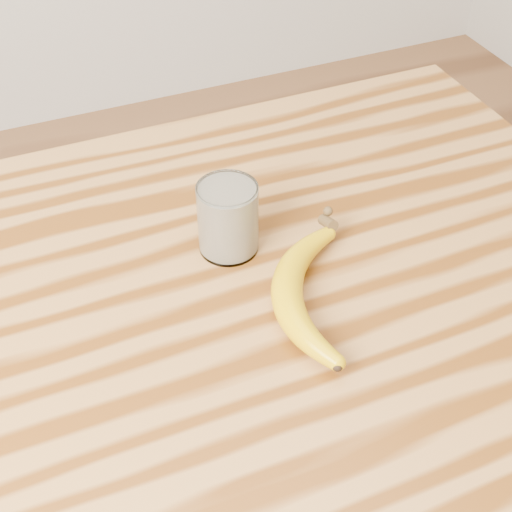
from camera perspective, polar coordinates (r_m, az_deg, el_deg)
name	(u,v)px	position (r m, az deg, el deg)	size (l,w,h in m)	color
table	(200,375)	(0.95, -4.51, -9.44)	(1.20, 0.80, 0.90)	#9C6833
smoothie_glass	(228,218)	(0.89, -2.26, 3.05)	(0.08, 0.08, 0.10)	white
banana	(286,291)	(0.84, 2.40, -2.85)	(0.11, 0.31, 0.04)	#CA9A04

